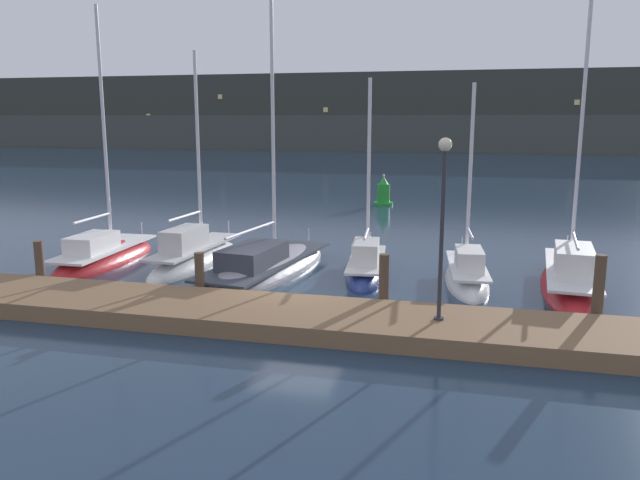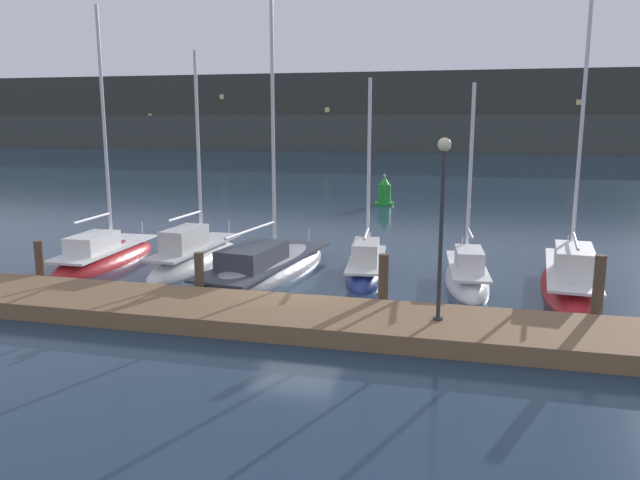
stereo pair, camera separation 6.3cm
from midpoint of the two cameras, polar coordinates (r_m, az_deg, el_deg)
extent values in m
plane|color=#1E3347|center=(18.67, -2.30, -5.33)|extent=(400.00, 400.00, 0.00)
cube|color=brown|center=(16.40, -4.67, -6.88)|extent=(24.37, 2.80, 0.45)
cylinder|color=#4C3D2D|center=(21.55, -24.32, -2.04)|extent=(0.28, 0.28, 1.49)
cylinder|color=#4C3D2D|center=(18.72, -11.03, -3.25)|extent=(0.28, 0.28, 1.41)
cylinder|color=#4C3D2D|center=(17.17, 5.75, -3.99)|extent=(0.28, 0.28, 1.65)
cylinder|color=#4C3D2D|center=(17.27, 24.01, -4.36)|extent=(0.28, 0.28, 1.92)
ellipsoid|color=red|center=(24.45, -19.11, -1.99)|extent=(2.07, 6.44, 1.34)
cube|color=silver|center=(24.33, -19.19, -0.70)|extent=(1.74, 5.41, 0.08)
cube|color=silver|center=(23.63, -20.18, -0.25)|extent=(1.17, 2.08, 0.61)
cylinder|color=silver|center=(24.31, -19.23, 9.55)|extent=(0.12, 0.12, 8.63)
cylinder|color=silver|center=(23.58, -20.17, 1.89)|extent=(0.18, 2.31, 0.09)
cylinder|color=silver|center=(26.80, -16.06, 1.06)|extent=(0.04, 0.04, 0.50)
ellipsoid|color=white|center=(23.29, -11.36, -2.22)|extent=(1.79, 6.42, 1.28)
cube|color=silver|center=(23.15, -11.43, -0.60)|extent=(1.50, 5.39, 0.08)
cube|color=silver|center=(22.41, -12.37, 0.10)|extent=(1.00, 2.07, 0.78)
cylinder|color=silver|center=(23.17, -11.17, 8.08)|extent=(0.12, 0.12, 6.94)
cylinder|color=silver|center=(22.38, -12.31, 2.17)|extent=(0.19, 2.30, 0.09)
cylinder|color=silver|center=(25.68, -8.42, 1.21)|extent=(0.04, 0.04, 0.50)
ellipsoid|color=gray|center=(21.65, -4.99, -3.05)|extent=(3.48, 8.52, 1.40)
cube|color=#333842|center=(21.54, -5.01, -1.87)|extent=(2.92, 7.16, 0.08)
cube|color=#333842|center=(20.60, -6.25, -1.44)|extent=(1.78, 2.82, 0.66)
cylinder|color=silver|center=(21.59, -4.42, 10.68)|extent=(0.12, 0.12, 9.35)
cylinder|color=silver|center=(20.39, -6.37, 0.94)|extent=(0.54, 3.38, 0.09)
cylinder|color=silver|center=(24.88, -1.11, 0.51)|extent=(0.04, 0.04, 0.50)
ellipsoid|color=navy|center=(21.57, 4.19, -3.10)|extent=(1.97, 5.43, 1.26)
cube|color=silver|center=(21.45, 4.21, -1.76)|extent=(1.65, 4.56, 0.08)
cube|color=silver|center=(20.74, 4.13, -1.08)|extent=(1.02, 1.78, 0.71)
cylinder|color=silver|center=(21.41, 4.40, 6.44)|extent=(0.12, 0.12, 6.07)
cylinder|color=silver|center=(20.68, 4.16, 0.60)|extent=(0.31, 2.01, 0.09)
cylinder|color=silver|center=(23.78, 4.57, 0.13)|extent=(0.04, 0.04, 0.50)
ellipsoid|color=white|center=(20.94, 13.15, -3.80)|extent=(1.82, 5.17, 1.26)
cube|color=silver|center=(20.81, 13.22, -2.30)|extent=(1.53, 4.34, 0.08)
cube|color=silver|center=(20.14, 13.40, -1.70)|extent=(0.96, 1.69, 0.64)
cylinder|color=silver|center=(20.75, 13.48, 5.79)|extent=(0.12, 0.12, 5.81)
cylinder|color=silver|center=(20.10, 13.47, 0.60)|extent=(0.26, 1.78, 0.09)
cylinder|color=silver|center=(23.03, 12.79, -0.36)|extent=(0.04, 0.04, 0.50)
ellipsoid|color=red|center=(21.41, 21.79, -3.99)|extent=(2.42, 7.32, 1.18)
cube|color=silver|center=(21.27, 21.91, -2.48)|extent=(2.03, 6.15, 0.08)
cube|color=silver|center=(20.33, 22.10, -1.77)|extent=(1.27, 2.39, 0.84)
cylinder|color=silver|center=(21.32, 22.67, 9.07)|extent=(0.12, 0.12, 8.52)
cylinder|color=silver|center=(20.24, 22.23, -0.02)|extent=(0.34, 2.81, 0.09)
cylinder|color=silver|center=(24.45, 21.61, -0.18)|extent=(0.04, 0.04, 0.50)
cylinder|color=green|center=(38.85, 5.76, 3.35)|extent=(1.19, 1.19, 0.16)
cylinder|color=green|center=(38.77, 5.78, 4.28)|extent=(0.79, 0.79, 1.12)
cone|color=green|center=(38.68, 5.80, 5.47)|extent=(0.56, 0.56, 0.50)
sphere|color=#F9EAB7|center=(38.66, 5.81, 5.91)|extent=(0.16, 0.16, 0.16)
cylinder|color=#2D2D33|center=(15.57, 10.67, -7.05)|extent=(0.24, 0.24, 0.06)
cylinder|color=#2D2D33|center=(15.06, 10.95, 0.36)|extent=(0.10, 0.10, 4.02)
sphere|color=#F9EAB7|center=(14.82, 11.26, 8.56)|extent=(0.32, 0.32, 0.32)
cube|color=#333833|center=(114.34, 11.59, 11.45)|extent=(240.00, 16.00, 12.91)
cube|color=#3F463F|center=(107.81, -0.89, 9.80)|extent=(144.00, 10.00, 5.75)
cube|color=#F4DB8C|center=(115.22, -9.14, 12.81)|extent=(0.80, 0.10, 0.80)
cube|color=#F4DB8C|center=(107.27, 22.43, 11.56)|extent=(0.80, 0.10, 0.80)
cube|color=#F4DB8C|center=(121.84, -15.64, 8.96)|extent=(0.80, 0.10, 0.80)
cube|color=#F4DB8C|center=(106.43, 10.74, 8.68)|extent=(0.80, 0.10, 0.80)
cube|color=#F4DB8C|center=(121.43, -15.44, 10.88)|extent=(0.80, 0.10, 0.80)
cube|color=#F4DB8C|center=(109.15, 0.50, 11.82)|extent=(0.80, 0.10, 0.80)
cube|color=#F4DB8C|center=(112.75, -5.89, 10.95)|extent=(0.80, 0.10, 0.80)
cube|color=#F4DB8C|center=(106.73, 19.57, 8.48)|extent=(0.80, 0.10, 0.80)
camera|label=1|loc=(0.03, -90.09, -0.02)|focal=35.00mm
camera|label=2|loc=(0.03, 89.91, 0.02)|focal=35.00mm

